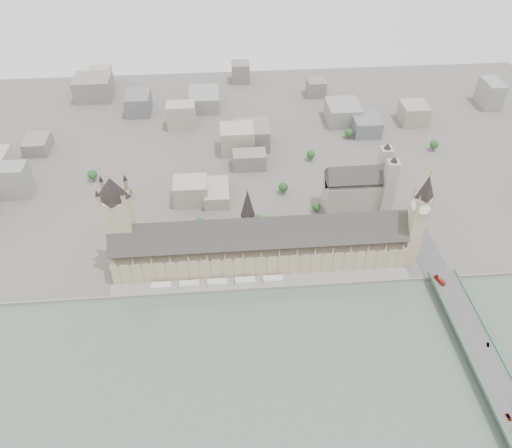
{
  "coord_description": "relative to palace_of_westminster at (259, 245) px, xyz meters",
  "views": [
    {
      "loc": [
        -29.92,
        -312.38,
        334.92
      ],
      "look_at": [
        -1.38,
        42.08,
        28.53
      ],
      "focal_mm": 35.0,
      "sensor_mm": 36.0,
      "label": 1
    }
  ],
  "objects": [
    {
      "name": "central_tower",
      "position": [
        -10.0,
        6.3,
        35.21
      ],
      "size": [
        13.0,
        13.0,
        48.0
      ],
      "color": "tan",
      "rests_on": "ground"
    },
    {
      "name": "car_grey",
      "position": [
        157.16,
        -173.93,
        -11.7
      ],
      "size": [
        3.01,
        5.65,
        1.51
      ],
      "primitive_type": "imported",
      "rotation": [
        0.0,
        0.0,
        0.09
      ],
      "color": "gray",
      "rests_on": "westminster_bridge"
    },
    {
      "name": "palace_of_westminster",
      "position": [
        0.0,
        0.0,
        0.0
      ],
      "size": [
        265.0,
        40.73,
        55.44
      ],
      "color": "tan",
      "rests_on": "ground"
    },
    {
      "name": "bridge_parapets",
      "position": [
        162.0,
        -151.7,
        -11.88
      ],
      "size": [
        25.0,
        235.0,
        1.15
      ],
      "primitive_type": null,
      "color": "#39684B",
      "rests_on": "westminster_bridge"
    },
    {
      "name": "elizabeth_tower",
      "position": [
        138.0,
        -11.7,
        35.38
      ],
      "size": [
        17.0,
        17.0,
        107.5
      ],
      "color": "tan",
      "rests_on": "ground"
    },
    {
      "name": "terrace_tents",
      "position": [
        -40.0,
        -26.7,
        -18.71
      ],
      "size": [
        118.0,
        7.0,
        4.0
      ],
      "color": "silver",
      "rests_on": "river_terrace"
    },
    {
      "name": "park_trees",
      "position": [
        -10.0,
        40.3,
        -15.21
      ],
      "size": [
        110.0,
        30.0,
        15.0
      ],
      "primitive_type": null,
      "color": "#19471A",
      "rests_on": "ground"
    },
    {
      "name": "westminster_abbey",
      "position": [
        110.92,
        75.3,
        2.38
      ],
      "size": [
        68.0,
        36.0,
        64.0
      ],
      "color": "gray",
      "rests_on": "ground"
    },
    {
      "name": "victoria_tower",
      "position": [
        -122.0,
        6.3,
        32.5
      ],
      "size": [
        30.0,
        30.0,
        100.0
      ],
      "color": "tan",
      "rests_on": "ground"
    },
    {
      "name": "city_skyline_inland",
      "position": [
        0.0,
        225.3,
        -3.71
      ],
      "size": [
        720.0,
        360.0,
        38.0
      ],
      "primitive_type": null,
      "color": "gray",
      "rests_on": "ground"
    },
    {
      "name": "car_silver",
      "position": [
        168.73,
        -115.11,
        -11.77
      ],
      "size": [
        2.83,
        4.39,
        1.37
      ],
      "primitive_type": "imported",
      "rotation": [
        0.0,
        0.0,
        -0.36
      ],
      "color": "gray",
      "rests_on": "westminster_bridge"
    },
    {
      "name": "westminster_bridge",
      "position": [
        162.0,
        -107.2,
        -17.58
      ],
      "size": [
        25.0,
        325.0,
        10.25
      ],
      "primitive_type": "cube",
      "color": "#474749",
      "rests_on": "ground"
    },
    {
      "name": "red_bus_north",
      "position": [
        155.13,
        -46.72,
        -10.77
      ],
      "size": [
        6.75,
        12.34,
        3.37
      ],
      "primitive_type": "imported",
      "rotation": [
        0.0,
        0.0,
        0.34
      ],
      "color": "#B63014",
      "rests_on": "westminster_bridge"
    },
    {
      "name": "embankment_wall",
      "position": [
        0.0,
        -34.7,
        -21.21
      ],
      "size": [
        600.0,
        1.5,
        3.0
      ],
      "primitive_type": "cube",
      "color": "slate",
      "rests_on": "ground"
    },
    {
      "name": "ground",
      "position": [
        0.0,
        -19.7,
        -22.71
      ],
      "size": [
        900.0,
        900.0,
        0.0
      ],
      "primitive_type": "plane",
      "color": "#595651",
      "rests_on": "ground"
    },
    {
      "name": "car_approach",
      "position": [
        168.31,
        40.09,
        -11.67
      ],
      "size": [
        2.48,
        5.51,
        1.57
      ],
      "primitive_type": "imported",
      "rotation": [
        0.0,
        0.0,
        -0.05
      ],
      "color": "gray",
      "rests_on": "westminster_bridge"
    },
    {
      "name": "river_terrace",
      "position": [
        0.0,
        -27.2,
        -21.71
      ],
      "size": [
        270.0,
        15.0,
        2.0
      ],
      "primitive_type": "cube",
      "color": "slate",
      "rests_on": "ground"
    }
  ]
}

